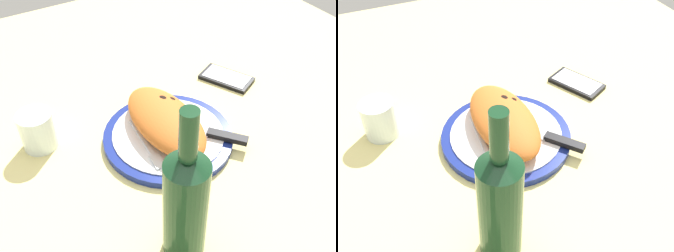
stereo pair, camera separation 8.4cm
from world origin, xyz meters
The scene contains 8 objects.
ground_plane centered at (0.00, 0.00, -1.50)cm, with size 150.00×150.00×3.00cm, color #E5D684.
plate centered at (0.00, 0.00, 0.89)cm, with size 27.53×27.53×1.84cm.
calzone centered at (-1.10, 0.19, 4.61)cm, with size 25.06×12.94×5.53cm.
fork centered at (1.83, -5.68, 2.04)cm, with size 15.84×3.06×0.40cm.
knife centered at (5.50, 7.57, 2.33)cm, with size 17.99×15.08×1.20cm.
smartphone centered at (-10.99, 24.20, 0.56)cm, with size 14.51×11.86×1.16cm.
water_glass centered at (-12.53, -23.67, 3.63)cm, with size 7.14×7.14×8.31cm.
wine_bottle centered at (23.34, -11.29, 11.38)cm, with size 6.90×6.90×29.24cm.
Camera 1 is at (53.55, -32.89, 59.87)cm, focal length 43.29 mm.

